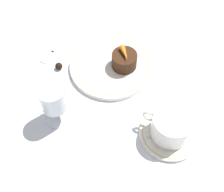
{
  "coord_description": "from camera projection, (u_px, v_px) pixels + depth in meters",
  "views": [
    {
      "loc": [
        -0.23,
        0.45,
        0.69
      ],
      "look_at": [
        -0.05,
        0.07,
        0.04
      ],
      "focal_mm": 50.0,
      "sensor_mm": 36.0,
      "label": 1
    }
  ],
  "objects": [
    {
      "name": "dinner_plate",
      "position": [
        111.0,
        65.0,
        0.87
      ],
      "size": [
        0.23,
        0.23,
        0.01
      ],
      "color": "white",
      "rests_on": "ground_plane"
    },
    {
      "name": "spoon",
      "position": [
        155.0,
        125.0,
        0.76
      ],
      "size": [
        0.02,
        0.1,
        0.0
      ],
      "color": "silver",
      "rests_on": "saucer"
    },
    {
      "name": "wine_glass",
      "position": [
        53.0,
        101.0,
        0.73
      ],
      "size": [
        0.07,
        0.07,
        0.12
      ],
      "color": "silver",
      "rests_on": "ground_plane"
    },
    {
      "name": "fork",
      "position": [
        56.0,
        47.0,
        0.92
      ],
      "size": [
        0.03,
        0.19,
        0.01
      ],
      "color": "silver",
      "rests_on": "ground_plane"
    },
    {
      "name": "dessert_cake",
      "position": [
        124.0,
        60.0,
        0.85
      ],
      "size": [
        0.07,
        0.07,
        0.04
      ],
      "color": "#381E0F",
      "rests_on": "dinner_plate"
    },
    {
      "name": "ground_plane",
      "position": [
        107.0,
        80.0,
        0.85
      ],
      "size": [
        3.0,
        3.0,
        0.0
      ],
      "primitive_type": "plane",
      "color": "white"
    },
    {
      "name": "carrot_garnish",
      "position": [
        125.0,
        53.0,
        0.82
      ],
      "size": [
        0.04,
        0.05,
        0.02
      ],
      "color": "orange",
      "rests_on": "dessert_cake"
    },
    {
      "name": "saucer",
      "position": [
        169.0,
        133.0,
        0.76
      ],
      "size": [
        0.15,
        0.15,
        0.01
      ],
      "color": "white",
      "rests_on": "ground_plane"
    },
    {
      "name": "coffee_cup",
      "position": [
        171.0,
        126.0,
        0.72
      ],
      "size": [
        0.12,
        0.1,
        0.07
      ],
      "color": "white",
      "rests_on": "saucer"
    },
    {
      "name": "chocolate_truffle",
      "position": [
        59.0,
        66.0,
        0.87
      ],
      "size": [
        0.02,
        0.02,
        0.02
      ],
      "color": "black",
      "rests_on": "ground_plane"
    }
  ]
}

